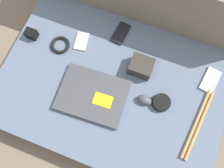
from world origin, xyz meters
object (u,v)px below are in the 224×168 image
object	(u,v)px
speaker_puck	(161,103)
computer_mouse	(145,100)
phone_silver	(121,33)
charger_brick	(31,34)
camera_pouch	(141,66)
phone_small	(210,80)
phone_black	(81,41)
laptop	(93,95)

from	to	relation	value
speaker_puck	computer_mouse	bearing A→B (deg)	-168.60
phone_silver	charger_brick	xyz separation A→B (m)	(-0.43, -0.18, 0.02)
camera_pouch	charger_brick	bearing A→B (deg)	-177.27
phone_silver	phone_small	distance (m)	0.51
camera_pouch	speaker_puck	bearing A→B (deg)	-42.05
phone_silver	computer_mouse	bearing A→B (deg)	-46.24
computer_mouse	speaker_puck	distance (m)	0.08
computer_mouse	camera_pouch	xyz separation A→B (m)	(-0.07, 0.15, 0.01)
phone_black	charger_brick	xyz separation A→B (m)	(-0.25, -0.06, 0.02)
computer_mouse	speaker_puck	bearing A→B (deg)	16.52
phone_silver	phone_small	xyz separation A→B (m)	(0.50, -0.09, -0.00)
laptop	computer_mouse	distance (m)	0.25
laptop	phone_small	world-z (taller)	laptop
laptop	camera_pouch	bearing A→B (deg)	48.62
speaker_puck	charger_brick	size ratio (longest dim) A/B	1.55
charger_brick	phone_black	bearing A→B (deg)	13.90
speaker_puck	phone_small	distance (m)	0.28
computer_mouse	phone_silver	world-z (taller)	computer_mouse
phone_small	phone_black	bearing A→B (deg)	-168.27
phone_silver	phone_black	xyz separation A→B (m)	(-0.18, -0.12, -0.00)
charger_brick	camera_pouch	bearing A→B (deg)	2.73
charger_brick	computer_mouse	bearing A→B (deg)	-10.41
phone_black	phone_silver	bearing A→B (deg)	24.12
phone_silver	phone_black	bearing A→B (deg)	-140.13
camera_pouch	computer_mouse	bearing A→B (deg)	-64.93
charger_brick	speaker_puck	bearing A→B (deg)	-8.13
phone_silver	charger_brick	distance (m)	0.47
speaker_puck	charger_brick	xyz separation A→B (m)	(-0.74, 0.11, 0.01)
phone_black	computer_mouse	bearing A→B (deg)	-33.86
speaker_puck	camera_pouch	bearing A→B (deg)	137.95
phone_black	charger_brick	world-z (taller)	charger_brick
laptop	phone_silver	bearing A→B (deg)	85.75
camera_pouch	charger_brick	size ratio (longest dim) A/B	1.96
speaker_puck	camera_pouch	world-z (taller)	camera_pouch
laptop	camera_pouch	xyz separation A→B (m)	(0.17, 0.21, 0.02)
speaker_puck	camera_pouch	distance (m)	0.20
computer_mouse	charger_brick	bearing A→B (deg)	174.71
laptop	computer_mouse	size ratio (longest dim) A/B	4.46
laptop	computer_mouse	world-z (taller)	computer_mouse
phone_small	charger_brick	world-z (taller)	charger_brick
laptop	speaker_puck	xyz separation A→B (m)	(0.32, 0.08, 0.00)
laptop	phone_black	xyz separation A→B (m)	(-0.17, 0.25, -0.01)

